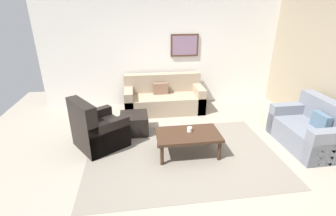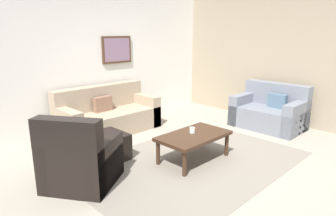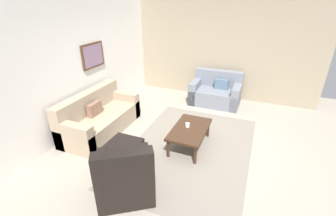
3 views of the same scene
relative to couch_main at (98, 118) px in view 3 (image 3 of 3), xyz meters
The scene contains 11 objects.
ground_plane 2.14m from the couch_main, 88.05° to the right, with size 8.00×8.00×0.00m, color gray.
rear_partition 1.20m from the couch_main, 81.58° to the left, with size 6.00×0.12×2.80m, color silver.
stone_feature_panel 3.89m from the couch_main, 34.54° to the right, with size 0.12×5.20×2.80m, color gray.
area_rug 2.14m from the couch_main, 88.05° to the right, with size 3.32×2.28×0.01m, color slate.
couch_main is the anchor object (origin of this frame).
couch_loveseat 3.29m from the couch_main, 39.83° to the right, with size 0.87×1.33×0.88m.
armchair_leather 2.14m from the couch_main, 132.25° to the right, with size 1.11×1.11×0.95m.
ottoman 1.36m from the couch_main, 123.78° to the right, with size 0.56×0.56×0.40m, color black.
coffee_table 2.08m from the couch_main, 85.32° to the right, with size 1.10×0.64×0.41m.
cup 2.02m from the couch_main, 84.11° to the right, with size 0.08×0.08×0.08m, color white.
framed_artwork 1.42m from the couch_main, 34.12° to the left, with size 0.70×0.04×0.55m.
Camera 3 is at (-3.72, -1.05, 2.73)m, focal length 24.98 mm.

